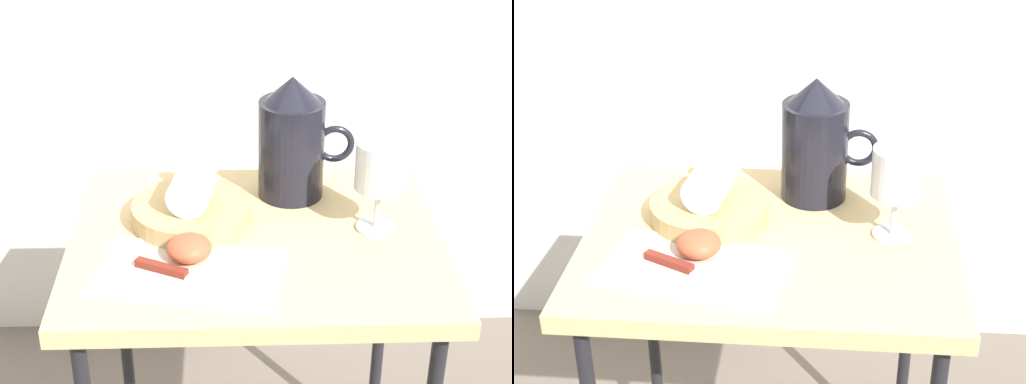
% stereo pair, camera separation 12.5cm
% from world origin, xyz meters
% --- Properties ---
extents(table, '(0.60, 0.48, 0.67)m').
position_xyz_m(table, '(0.00, 0.00, 0.60)').
color(table, tan).
rests_on(table, ground_plane).
extents(linen_napkin, '(0.31, 0.22, 0.00)m').
position_xyz_m(linen_napkin, '(-0.10, -0.11, 0.67)').
color(linen_napkin, beige).
rests_on(linen_napkin, table).
extents(basket_tray, '(0.20, 0.20, 0.03)m').
position_xyz_m(basket_tray, '(-0.10, 0.05, 0.68)').
color(basket_tray, tan).
rests_on(basket_tray, table).
extents(pitcher, '(0.17, 0.11, 0.22)m').
position_xyz_m(pitcher, '(0.07, 0.14, 0.76)').
color(pitcher, black).
rests_on(pitcher, table).
extents(wine_glass_upright, '(0.08, 0.08, 0.15)m').
position_xyz_m(wine_glass_upright, '(0.20, 0.02, 0.77)').
color(wine_glass_upright, silver).
rests_on(wine_glass_upright, table).
extents(wine_glass_tipped_near, '(0.09, 0.15, 0.07)m').
position_xyz_m(wine_glass_tipped_near, '(-0.10, 0.04, 0.74)').
color(wine_glass_tipped_near, silver).
rests_on(wine_glass_tipped_near, basket_tray).
extents(apple_half_left, '(0.07, 0.07, 0.04)m').
position_xyz_m(apple_half_left, '(-0.10, -0.07, 0.69)').
color(apple_half_left, '#C15133').
rests_on(apple_half_left, linen_napkin).
extents(knife, '(0.20, 0.11, 0.01)m').
position_xyz_m(knife, '(-0.11, -0.12, 0.67)').
color(knife, silver).
rests_on(knife, linen_napkin).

